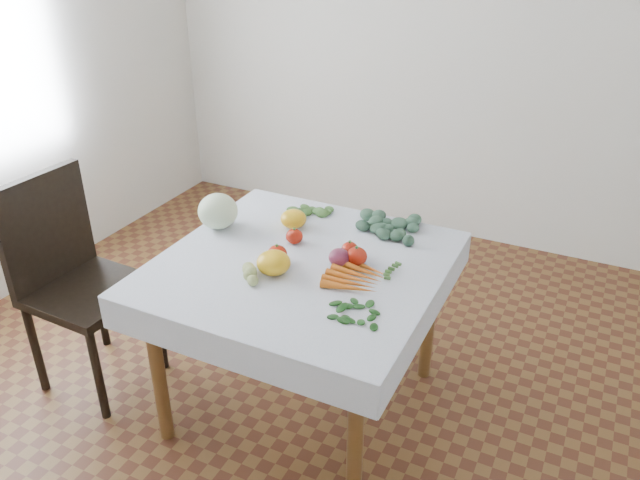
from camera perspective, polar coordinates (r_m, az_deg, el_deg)
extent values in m
plane|color=brown|center=(3.00, -1.52, -14.61)|extent=(4.00, 4.00, 0.00)
cube|color=white|center=(4.14, 11.74, 17.99)|extent=(4.00, 0.04, 2.70)
cube|color=brown|center=(2.56, -1.72, -2.50)|extent=(1.00, 1.00, 0.04)
cylinder|color=brown|center=(2.70, -14.60, -11.51)|extent=(0.06, 0.06, 0.71)
cylinder|color=brown|center=(2.33, 3.23, -17.96)|extent=(0.06, 0.06, 0.71)
cylinder|color=brown|center=(3.27, -4.90, -2.93)|extent=(0.06, 0.06, 0.71)
cylinder|color=brown|center=(2.98, 9.96, -6.71)|extent=(0.06, 0.06, 0.71)
cube|color=white|center=(2.55, -1.73, -2.05)|extent=(1.12, 1.12, 0.01)
cube|color=black|center=(3.03, -20.33, -4.46)|extent=(0.48, 0.48, 0.04)
cube|color=black|center=(3.05, -23.84, 1.01)|extent=(0.06, 0.46, 0.51)
cylinder|color=black|center=(3.20, -24.57, -9.00)|extent=(0.04, 0.04, 0.47)
cylinder|color=black|center=(2.94, -19.63, -11.56)|extent=(0.04, 0.04, 0.47)
cylinder|color=black|center=(3.40, -19.50, -5.71)|extent=(0.04, 0.04, 0.47)
cylinder|color=black|center=(3.15, -14.48, -7.77)|extent=(0.04, 0.04, 0.47)
ellipsoid|color=beige|center=(2.83, -9.32, 2.63)|extent=(0.19, 0.19, 0.16)
ellipsoid|color=#AB1B0B|center=(2.68, -2.36, 0.34)|extent=(0.09, 0.09, 0.06)
ellipsoid|color=#AB1B0B|center=(2.54, -3.95, -1.29)|extent=(0.08, 0.08, 0.07)
ellipsoid|color=#AB1B0B|center=(2.58, 2.74, -0.84)|extent=(0.08, 0.08, 0.06)
ellipsoid|color=#AB1B0B|center=(2.51, 3.35, -1.51)|extent=(0.11, 0.11, 0.08)
ellipsoid|color=yellow|center=(2.81, -2.44, 1.96)|extent=(0.12, 0.12, 0.08)
ellipsoid|color=yellow|center=(2.45, -4.26, -2.08)|extent=(0.18, 0.18, 0.09)
ellipsoid|color=#54182E|center=(2.51, 1.99, -1.67)|extent=(0.08, 0.08, 0.06)
ellipsoid|color=#54182E|center=(2.50, 1.78, -1.60)|extent=(0.10, 0.10, 0.07)
ellipsoid|color=#AAB96B|center=(2.42, -5.82, -3.34)|extent=(0.05, 0.05, 0.04)
ellipsoid|color=#AAB96B|center=(2.44, -6.01, -3.04)|extent=(0.05, 0.05, 0.04)
ellipsoid|color=#AAB96B|center=(2.41, -6.48, -3.49)|extent=(0.05, 0.05, 0.04)
ellipsoid|color=#AAB96B|center=(2.42, -4.87, -3.28)|extent=(0.05, 0.05, 0.04)
ellipsoid|color=#AAB96B|center=(2.46, -7.13, -2.83)|extent=(0.05, 0.05, 0.04)
cone|color=orange|center=(2.49, 4.02, -2.39)|extent=(0.22, 0.09, 0.03)
cone|color=orange|center=(2.46, 3.71, -2.76)|extent=(0.22, 0.07, 0.03)
cone|color=orange|center=(2.44, 3.39, -3.14)|extent=(0.22, 0.05, 0.03)
cone|color=orange|center=(2.41, 3.06, -3.52)|extent=(0.22, 0.03, 0.03)
cone|color=orange|center=(2.38, 2.73, -3.92)|extent=(0.22, 0.05, 0.03)
cone|color=orange|center=(2.35, 2.39, -4.32)|extent=(0.22, 0.07, 0.03)
ellipsoid|color=#335440|center=(2.79, 6.98, 1.06)|extent=(0.06, 0.06, 0.04)
ellipsoid|color=#335440|center=(2.82, 6.27, 1.38)|extent=(0.06, 0.06, 0.04)
ellipsoid|color=#335440|center=(2.77, 6.39, 0.89)|extent=(0.06, 0.06, 0.04)
ellipsoid|color=#335440|center=(2.81, 7.33, 1.28)|extent=(0.06, 0.06, 0.04)
ellipsoid|color=#335440|center=(2.81, 5.49, 1.32)|extent=(0.06, 0.06, 0.04)
ellipsoid|color=#335440|center=(2.76, 7.38, 0.70)|extent=(0.06, 0.06, 0.04)
ellipsoid|color=#335440|center=(2.85, 6.64, 1.68)|extent=(0.06, 0.06, 0.04)
ellipsoid|color=#335440|center=(2.76, 5.42, 0.84)|extent=(0.06, 0.06, 0.04)
ellipsoid|color=#335440|center=(2.79, 8.32, 1.01)|extent=(0.06, 0.06, 0.04)
ellipsoid|color=#335440|center=(2.85, 5.14, 1.76)|extent=(0.06, 0.06, 0.04)
ellipsoid|color=#335440|center=(2.72, 6.83, 0.32)|extent=(0.06, 0.06, 0.04)
ellipsoid|color=#335440|center=(2.86, 7.84, 1.71)|extent=(0.06, 0.06, 0.04)
ellipsoid|color=#335440|center=(2.79, 4.20, 1.20)|extent=(0.06, 0.06, 0.04)
ellipsoid|color=#335440|center=(2.74, 8.83, 0.42)|extent=(0.06, 0.06, 0.04)
ellipsoid|color=#335440|center=(2.90, 5.79, 2.20)|extent=(0.06, 0.06, 0.04)
ellipsoid|color=#335440|center=(2.71, 5.28, 0.25)|extent=(0.06, 0.06, 0.04)
ellipsoid|color=#19501B|center=(2.22, 3.64, -6.82)|extent=(0.05, 0.03, 0.01)
ellipsoid|color=#19501B|center=(2.25, 3.27, -6.40)|extent=(0.05, 0.03, 0.01)
ellipsoid|color=#19501B|center=(2.22, 2.93, -6.94)|extent=(0.05, 0.03, 0.01)
ellipsoid|color=#19501B|center=(2.24, 4.21, -6.65)|extent=(0.05, 0.03, 0.01)
ellipsoid|color=#19501B|center=(2.25, 2.43, -6.34)|extent=(0.05, 0.03, 0.01)
ellipsoid|color=#19501B|center=(2.20, 3.73, -7.29)|extent=(0.05, 0.03, 0.01)
ellipsoid|color=#19501B|center=(2.27, 3.91, -6.11)|extent=(0.05, 0.03, 0.01)
ellipsoid|color=#19501B|center=(2.22, 1.90, -6.85)|extent=(0.05, 0.03, 0.01)
ellipsoid|color=#19501B|center=(2.21, 5.00, -7.10)|extent=(0.05, 0.03, 0.01)
ellipsoid|color=#19501B|center=(2.28, 2.47, -5.79)|extent=(0.05, 0.03, 0.01)
ellipsoid|color=#19501B|center=(2.18, 2.82, -7.64)|extent=(0.05, 0.03, 0.01)
ellipsoid|color=#19501B|center=(2.26, 5.19, -6.24)|extent=(0.05, 0.03, 0.01)
ellipsoid|color=#19501B|center=(2.25, 1.00, -6.27)|extent=(0.05, 0.03, 0.01)
ellipsoid|color=#19501B|center=(2.17, 4.98, -7.84)|extent=(0.05, 0.03, 0.01)
ellipsoid|color=#437435|center=(2.92, -0.79, 2.40)|extent=(0.05, 0.05, 0.02)
ellipsoid|color=#437435|center=(2.95, -1.03, 2.65)|extent=(0.05, 0.05, 0.02)
ellipsoid|color=#437435|center=(2.92, -1.35, 2.34)|extent=(0.05, 0.05, 0.02)
ellipsoid|color=#437435|center=(2.93, -0.32, 2.49)|extent=(0.05, 0.05, 0.02)
ellipsoid|color=#437435|center=(2.95, -1.68, 2.69)|extent=(0.05, 0.05, 0.02)
ellipsoid|color=#437435|center=(2.89, -0.77, 2.12)|extent=(0.05, 0.05, 0.02)
ellipsoid|color=#437435|center=(2.97, -0.50, 2.81)|extent=(0.05, 0.05, 0.02)
ellipsoid|color=#437435|center=(2.92, -2.15, 2.40)|extent=(0.05, 0.05, 0.02)
ellipsoid|color=#437435|center=(2.90, 0.24, 2.22)|extent=(0.05, 0.05, 0.02)
ellipsoid|color=#437435|center=(2.99, -1.59, 3.01)|extent=(0.05, 0.05, 0.02)
ellipsoid|color=#437435|center=(2.87, -1.51, 1.93)|extent=(0.05, 0.05, 0.02)
ellipsoid|color=#437435|center=(2.96, 0.49, 2.72)|extent=(0.05, 0.05, 0.02)
ellipsoid|color=#437435|center=(2.96, -2.80, 2.74)|extent=(0.05, 0.05, 0.02)
ellipsoid|color=#437435|center=(2.86, 0.15, 1.79)|extent=(0.05, 0.05, 0.02)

